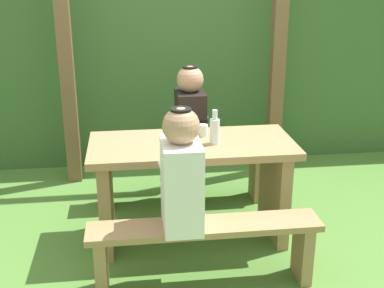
{
  "coord_description": "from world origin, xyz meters",
  "views": [
    {
      "loc": [
        -0.42,
        -3.22,
        1.88
      ],
      "look_at": [
        0.0,
        0.0,
        0.72
      ],
      "focal_mm": 47.29,
      "sensor_mm": 36.0,
      "label": 1
    }
  ],
  "objects": [
    {
      "name": "bench_near",
      "position": [
        0.0,
        -0.59,
        0.31
      ],
      "size": [
        1.4,
        0.24,
        0.43
      ],
      "color": "#9E7A51",
      "rests_on": "ground_plane"
    },
    {
      "name": "bench_far",
      "position": [
        0.0,
        0.59,
        0.31
      ],
      "size": [
        1.4,
        0.24,
        0.43
      ],
      "color": "#9E7A51",
      "rests_on": "ground_plane"
    },
    {
      "name": "picnic_table",
      "position": [
        0.0,
        0.0,
        0.5
      ],
      "size": [
        1.4,
        0.64,
        0.73
      ],
      "color": "#9E7A51",
      "rests_on": "ground_plane"
    },
    {
      "name": "pergola_post_left",
      "position": [
        -0.93,
        1.18,
        1.13
      ],
      "size": [
        0.12,
        0.12,
        2.26
      ],
      "primitive_type": "cube",
      "color": "brown",
      "rests_on": "ground_plane"
    },
    {
      "name": "bottle_left",
      "position": [
        0.15,
        -0.05,
        0.83
      ],
      "size": [
        0.07,
        0.07,
        0.24
      ],
      "color": "silver",
      "rests_on": "picnic_table"
    },
    {
      "name": "hedge_backdrop",
      "position": [
        0.0,
        2.03,
        0.95
      ],
      "size": [
        6.4,
        1.06,
        1.9
      ],
      "primitive_type": "cube",
      "color": "#39612E",
      "rests_on": "ground_plane"
    },
    {
      "name": "drinking_glass",
      "position": [
        0.09,
        0.13,
        0.78
      ],
      "size": [
        0.07,
        0.07,
        0.08
      ],
      "primitive_type": "cylinder",
      "color": "silver",
      "rests_on": "picnic_table"
    },
    {
      "name": "ground_plane",
      "position": [
        0.0,
        0.0,
        0.0
      ],
      "size": [
        12.0,
        12.0,
        0.0
      ],
      "primitive_type": "plane",
      "color": "#508034"
    },
    {
      "name": "cell_phone",
      "position": [
        -0.12,
        0.13,
        0.74
      ],
      "size": [
        0.13,
        0.16,
        0.01
      ],
      "primitive_type": "cube",
      "rotation": [
        0.0,
        0.0,
        0.52
      ],
      "color": "silver",
      "rests_on": "picnic_table"
    },
    {
      "name": "person_black_coat",
      "position": [
        0.06,
        0.59,
        0.76
      ],
      "size": [
        0.25,
        0.35,
        0.72
      ],
      "color": "black",
      "rests_on": "bench_far"
    },
    {
      "name": "person_white_shirt",
      "position": [
        -0.14,
        -0.59,
        0.76
      ],
      "size": [
        0.25,
        0.35,
        0.72
      ],
      "color": "white",
      "rests_on": "bench_near"
    },
    {
      "name": "pergola_post_right",
      "position": [
        0.93,
        1.18,
        1.13
      ],
      "size": [
        0.12,
        0.12,
        2.26
      ],
      "primitive_type": "cube",
      "color": "brown",
      "rests_on": "ground_plane"
    }
  ]
}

